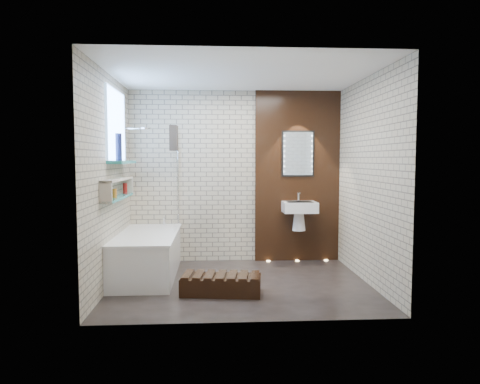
{
  "coord_description": "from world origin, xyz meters",
  "views": [
    {
      "loc": [
        -0.34,
        -5.42,
        1.57
      ],
      "look_at": [
        0.0,
        0.15,
        1.15
      ],
      "focal_mm": 32.98,
      "sensor_mm": 36.0,
      "label": 1
    }
  ],
  "objects": [
    {
      "name": "bathtub",
      "position": [
        -1.22,
        0.45,
        0.29
      ],
      "size": [
        0.79,
        1.74,
        0.7
      ],
      "color": "white",
      "rests_on": "ground"
    },
    {
      "name": "shower_head",
      "position": [
        -1.3,
        0.95,
        2.0
      ],
      "size": [
        0.18,
        0.18,
        0.02
      ],
      "primitive_type": "cylinder",
      "color": "silver",
      "rests_on": "room_shell"
    },
    {
      "name": "floor_uplights",
      "position": [
        0.95,
        1.2,
        0.01
      ],
      "size": [
        0.96,
        0.06,
        0.01
      ],
      "color": "#FFD899",
      "rests_on": "ground"
    },
    {
      "name": "led_mirror",
      "position": [
        0.95,
        1.23,
        1.65
      ],
      "size": [
        0.5,
        0.02,
        0.7
      ],
      "color": "black",
      "rests_on": "walnut_panel"
    },
    {
      "name": "room_shell",
      "position": [
        0.0,
        0.0,
        1.3
      ],
      "size": [
        3.24,
        3.2,
        2.6
      ],
      "color": "tan",
      "rests_on": "ground"
    },
    {
      "name": "walnut_panel",
      "position": [
        0.95,
        1.27,
        1.3
      ],
      "size": [
        1.3,
        0.06,
        2.6
      ],
      "primitive_type": "cube",
      "color": "black",
      "rests_on": "ground"
    },
    {
      "name": "walnut_step",
      "position": [
        -0.25,
        -0.38,
        0.1
      ],
      "size": [
        0.96,
        0.52,
        0.2
      ],
      "primitive_type": "cube",
      "rotation": [
        0.0,
        0.0,
        -0.13
      ],
      "color": "black",
      "rests_on": "ground"
    },
    {
      "name": "ground",
      "position": [
        0.0,
        0.0,
        0.0
      ],
      "size": [
        3.2,
        3.2,
        0.0
      ],
      "primitive_type": "plane",
      "color": "black",
      "rests_on": "ground"
    },
    {
      "name": "towel",
      "position": [
        -0.87,
        0.61,
        1.85
      ],
      "size": [
        0.1,
        0.26,
        0.34
      ],
      "primitive_type": "cube",
      "color": "black",
      "rests_on": "bath_screen"
    },
    {
      "name": "display_niche",
      "position": [
        -1.53,
        0.15,
        1.2
      ],
      "size": [
        0.14,
        1.3,
        0.26
      ],
      "color": "#227D7B",
      "rests_on": "room_shell"
    },
    {
      "name": "bath_screen",
      "position": [
        -0.87,
        0.89,
        1.28
      ],
      "size": [
        0.01,
        0.78,
        1.4
      ],
      "primitive_type": "cube",
      "color": "white",
      "rests_on": "bathtub"
    },
    {
      "name": "niche_bottles",
      "position": [
        -1.53,
        0.32,
        1.17
      ],
      "size": [
        0.06,
        0.71,
        0.14
      ],
      "color": "maroon",
      "rests_on": "display_niche"
    },
    {
      "name": "clerestory_window",
      "position": [
        -1.57,
        0.35,
        1.9
      ],
      "size": [
        0.18,
        1.0,
        0.94
      ],
      "color": "#7FADE0",
      "rests_on": "room_shell"
    },
    {
      "name": "washbasin",
      "position": [
        0.95,
        1.07,
        0.79
      ],
      "size": [
        0.5,
        0.36,
        0.58
      ],
      "color": "white",
      "rests_on": "walnut_panel"
    },
    {
      "name": "sill_vases",
      "position": [
        -1.5,
        0.09,
        1.72
      ],
      "size": [
        0.08,
        0.08,
        0.33
      ],
      "color": "#151A3A",
      "rests_on": "clerestory_window"
    }
  ]
}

